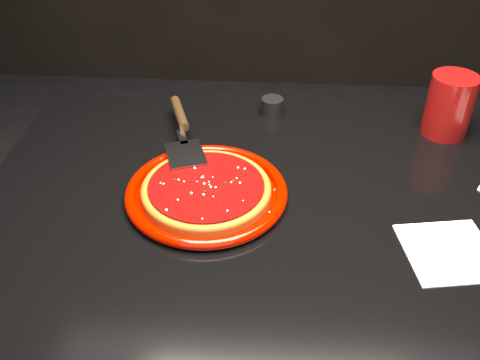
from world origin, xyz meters
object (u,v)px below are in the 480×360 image
(table, at_px, (289,338))
(pizza_server, at_px, (183,130))
(plate, at_px, (206,192))
(ramekin, at_px, (272,106))
(cup, at_px, (449,105))

(table, height_order, pizza_server, pizza_server)
(plate, xyz_separation_m, pizza_server, (-0.07, 0.17, 0.03))
(plate, xyz_separation_m, ramekin, (0.12, 0.32, 0.01))
(cup, height_order, ramekin, cup)
(table, bearing_deg, pizza_server, 141.69)
(ramekin, bearing_deg, table, -80.16)
(pizza_server, xyz_separation_m, ramekin, (0.18, 0.15, -0.02))
(plate, distance_m, pizza_server, 0.18)
(table, bearing_deg, plate, 172.81)
(table, distance_m, cup, 0.61)
(ramekin, bearing_deg, pizza_server, -140.68)
(table, height_order, plate, plate)
(table, bearing_deg, ramekin, 99.84)
(table, xyz_separation_m, plate, (-0.17, 0.02, 0.39))
(cup, relative_size, ramekin, 2.69)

